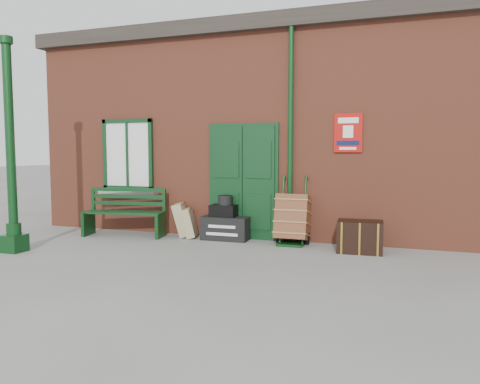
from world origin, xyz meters
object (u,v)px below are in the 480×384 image
at_px(houdini_trunk, 226,228).
at_px(porter_trolley, 293,219).
at_px(bench, 125,211).
at_px(dark_trunk, 360,237).

bearing_deg(houdini_trunk, porter_trolley, -2.18).
bearing_deg(porter_trolley, bench, -176.24).
relative_size(porter_trolley, dark_trunk, 1.64).
bearing_deg(bench, dark_trunk, -9.77).
xyz_separation_m(porter_trolley, dark_trunk, (1.24, -0.31, -0.21)).
bearing_deg(bench, houdini_trunk, -1.38).
bearing_deg(porter_trolley, dark_trunk, -14.83).
relative_size(bench, houdini_trunk, 1.85).
bearing_deg(dark_trunk, porter_trolley, 162.15).
xyz_separation_m(houdini_trunk, porter_trolley, (1.32, -0.02, 0.25)).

